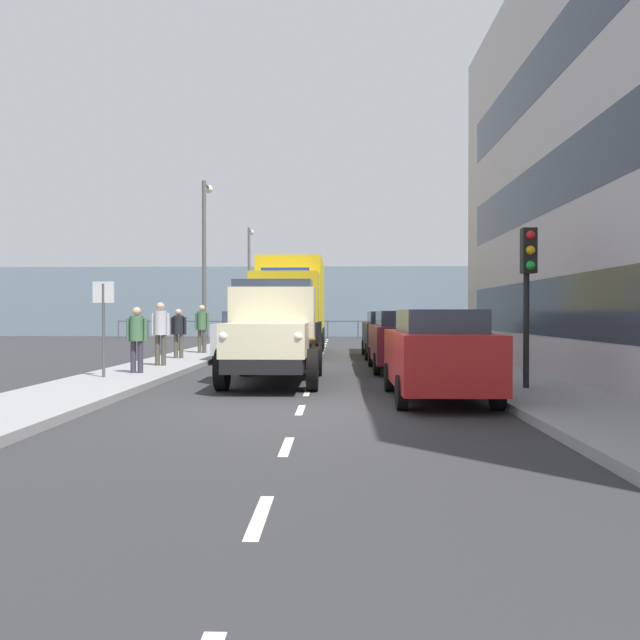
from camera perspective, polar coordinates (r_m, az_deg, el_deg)
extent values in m
plane|color=#2D2D30|center=(21.05, -0.11, -3.88)|extent=(80.00, 80.00, 0.00)
cube|color=gray|center=(21.40, 12.33, -3.62)|extent=(2.23, 40.74, 0.15)
cube|color=gray|center=(21.67, -12.38, -3.57)|extent=(2.23, 40.74, 0.15)
cube|color=silver|center=(5.27, -5.59, -17.62)|extent=(0.12, 1.10, 0.01)
cube|color=silver|center=(7.79, -3.12, -11.59)|extent=(0.12, 1.10, 0.01)
cube|color=silver|center=(10.62, -1.82, -8.31)|extent=(0.12, 1.10, 0.01)
cube|color=silver|center=(12.90, -1.20, -6.72)|extent=(0.12, 1.10, 0.01)
cube|color=silver|center=(15.78, -0.68, -5.38)|extent=(0.12, 1.10, 0.01)
cube|color=silver|center=(18.68, -0.32, -4.44)|extent=(0.12, 1.10, 0.01)
cube|color=silver|center=(21.01, -0.11, -3.88)|extent=(0.12, 1.10, 0.01)
cube|color=silver|center=(23.31, 0.06, -3.43)|extent=(0.12, 1.10, 0.01)
cube|color=silver|center=(25.81, 0.21, -3.04)|extent=(0.12, 1.10, 0.01)
cube|color=silver|center=(28.24, 0.33, -2.72)|extent=(0.12, 1.10, 0.01)
cube|color=silver|center=(30.78, 0.44, -2.45)|extent=(0.12, 1.10, 0.01)
cube|color=silver|center=(33.33, 0.53, -2.21)|extent=(0.12, 1.10, 0.01)
cube|color=silver|center=(36.09, 0.61, -2.00)|extent=(0.12, 1.10, 0.01)
cube|color=silver|center=(38.64, 0.68, -1.82)|extent=(0.12, 1.10, 0.01)
cube|color=#2D3847|center=(14.71, 21.97, 1.15)|extent=(0.08, 17.59, 1.40)
cube|color=#2D3847|center=(15.04, 22.02, 12.66)|extent=(0.08, 17.59, 1.40)
cube|color=#2D3847|center=(15.94, 22.07, 23.26)|extent=(0.08, 17.59, 1.40)
cube|color=gray|center=(44.35, 0.80, 1.72)|extent=(80.00, 0.80, 5.00)
cylinder|color=#4C5156|center=(42.89, 19.78, -0.82)|extent=(0.08, 0.08, 1.20)
cylinder|color=#4C5156|center=(42.31, 17.20, -0.83)|extent=(0.08, 0.08, 1.20)
cylinder|color=#4C5156|center=(41.82, 14.56, -0.84)|extent=(0.08, 0.08, 1.20)
cylinder|color=#4C5156|center=(41.42, 11.86, -0.85)|extent=(0.08, 0.08, 1.20)
cylinder|color=#4C5156|center=(41.11, 9.12, -0.85)|extent=(0.08, 0.08, 1.20)
cylinder|color=#4C5156|center=(40.89, 6.34, -0.86)|extent=(0.08, 0.08, 1.20)
cylinder|color=#4C5156|center=(40.78, 3.54, -0.86)|extent=(0.08, 0.08, 1.20)
cylinder|color=#4C5156|center=(40.76, 0.73, -0.86)|extent=(0.08, 0.08, 1.20)
cylinder|color=#4C5156|center=(40.84, -2.08, -0.86)|extent=(0.08, 0.08, 1.20)
cylinder|color=#4C5156|center=(41.02, -4.87, -0.85)|extent=(0.08, 0.08, 1.20)
cylinder|color=#4C5156|center=(41.29, -7.63, -0.84)|extent=(0.08, 0.08, 1.20)
cylinder|color=#4C5156|center=(41.66, -10.34, -0.84)|extent=(0.08, 0.08, 1.20)
cylinder|color=#4C5156|center=(42.12, -13.01, -0.83)|extent=(0.08, 0.08, 1.20)
cylinder|color=#4C5156|center=(42.67, -15.61, -0.81)|extent=(0.08, 0.08, 1.20)
cylinder|color=#4C5156|center=(43.30, -18.14, -0.80)|extent=(0.08, 0.08, 1.20)
cube|color=#4C5156|center=(40.75, 0.73, -0.13)|extent=(28.00, 0.08, 0.08)
cube|color=black|center=(14.86, -4.17, -3.44)|extent=(1.64, 5.60, 0.30)
cube|color=beige|center=(13.00, -4.99, -1.82)|extent=(1.72, 1.90, 0.70)
cube|color=silver|center=(12.11, -5.48, -2.14)|extent=(1.16, 0.08, 0.56)
sphere|color=white|center=(12.04, -2.01, -1.53)|extent=(0.20, 0.20, 0.20)
sphere|color=white|center=(12.22, -8.90, -1.51)|extent=(0.20, 0.20, 0.20)
cube|color=beige|center=(14.49, -4.31, 0.71)|extent=(1.93, 1.34, 1.15)
cube|color=#2D3847|center=(14.50, -4.31, 2.59)|extent=(1.78, 1.23, 0.56)
cube|color=#2D2319|center=(16.19, -3.69, -2.29)|extent=(2.10, 2.80, 0.16)
cube|color=black|center=(16.11, -0.12, -1.17)|extent=(0.08, 2.80, 0.56)
cube|color=black|center=(16.30, -7.22, -1.15)|extent=(0.08, 2.80, 0.56)
cylinder|color=black|center=(13.14, -0.70, -4.63)|extent=(0.24, 0.90, 0.90)
cylinder|color=black|center=(13.36, -9.04, -4.55)|extent=(0.24, 0.90, 0.90)
cylinder|color=black|center=(16.34, -0.25, -3.60)|extent=(0.24, 0.90, 0.90)
cylinder|color=black|center=(16.52, -6.97, -3.56)|extent=(0.24, 0.90, 0.90)
cube|color=gold|center=(22.25, -3.23, 1.05)|extent=(2.40, 2.21, 2.60)
cube|color=#2D3847|center=(22.26, -3.23, 2.52)|extent=(2.20, 2.04, 0.80)
cube|color=#1933B2|center=(22.30, -3.23, 4.65)|extent=(1.75, 0.20, 0.16)
cube|color=gold|center=(26.24, -2.50, 2.19)|extent=(2.50, 5.95, 3.00)
cube|color=black|center=(25.31, -2.65, -1.54)|extent=(2.00, 8.07, 0.36)
cylinder|color=black|center=(22.29, -0.26, -2.29)|extent=(0.28, 1.04, 1.04)
cylinder|color=black|center=(22.49, -6.13, -2.27)|extent=(0.28, 1.04, 1.04)
cylinder|color=black|center=(25.90, 0.00, -1.88)|extent=(0.28, 1.04, 1.04)
cylinder|color=black|center=(26.07, -5.06, -1.87)|extent=(0.28, 1.04, 1.04)
cylinder|color=black|center=(28.02, 0.12, -1.69)|extent=(0.28, 1.04, 1.04)
cylinder|color=black|center=(28.18, -4.56, -1.68)|extent=(0.28, 1.04, 1.04)
cube|color=#B21E1E|center=(11.98, 10.79, -3.47)|extent=(1.71, 4.06, 1.00)
cube|color=#2D3847|center=(11.75, 10.95, -0.08)|extent=(1.40, 2.23, 0.42)
cylinder|color=black|center=(13.17, 6.40, -5.28)|extent=(0.18, 0.60, 0.60)
cylinder|color=black|center=(13.40, 13.36, -5.19)|extent=(0.18, 0.60, 0.60)
cylinder|color=black|center=(10.68, 7.54, -6.66)|extent=(0.18, 0.60, 0.60)
cylinder|color=black|center=(10.96, 16.06, -6.49)|extent=(0.18, 0.60, 0.60)
cube|color=maroon|center=(17.92, 7.73, -2.11)|extent=(1.80, 4.37, 1.00)
cube|color=#2D3847|center=(17.70, 7.80, 0.15)|extent=(1.48, 2.40, 0.42)
cylinder|color=black|center=(19.23, 4.75, -3.41)|extent=(0.18, 0.60, 0.60)
cylinder|color=black|center=(19.40, 9.82, -3.39)|extent=(0.18, 0.60, 0.60)
cylinder|color=black|center=(16.53, 5.27, -4.07)|extent=(0.18, 0.60, 0.60)
cylinder|color=black|center=(16.73, 11.15, -4.03)|extent=(0.18, 0.60, 0.60)
cube|color=black|center=(23.25, 6.32, -1.48)|extent=(1.78, 4.57, 1.00)
cube|color=#2D3847|center=(23.03, 6.36, 0.26)|extent=(1.46, 2.51, 0.42)
cylinder|color=black|center=(24.63, 4.09, -2.53)|extent=(0.18, 0.60, 0.60)
cylinder|color=black|center=(24.76, 8.00, -2.52)|extent=(0.18, 0.60, 0.60)
cylinder|color=black|center=(21.81, 4.41, -2.94)|extent=(0.18, 0.60, 0.60)
cylinder|color=black|center=(21.95, 8.82, -2.92)|extent=(0.18, 0.60, 0.60)
cube|color=#B7BABF|center=(21.84, -6.72, -1.62)|extent=(1.72, 4.53, 1.00)
cube|color=#2D3847|center=(22.02, -6.65, 0.25)|extent=(1.41, 2.49, 0.42)
cylinder|color=black|center=(20.37, -5.01, -3.19)|extent=(0.18, 0.60, 0.60)
cylinder|color=black|center=(20.62, -9.54, -3.15)|extent=(0.18, 0.60, 0.60)
cylinder|color=black|center=(23.16, -4.21, -2.73)|extent=(0.18, 0.60, 0.60)
cylinder|color=black|center=(23.38, -8.21, -2.70)|extent=(0.18, 0.60, 0.60)
cube|color=#1E6670|center=(27.82, -4.92, -1.14)|extent=(1.88, 4.52, 1.00)
cube|color=#2D3847|center=(28.01, -4.88, 0.33)|extent=(1.54, 2.48, 0.42)
cylinder|color=black|center=(26.36, -3.33, -2.32)|extent=(0.18, 0.60, 0.60)
cylinder|color=black|center=(26.57, -7.18, -2.30)|extent=(0.18, 0.60, 0.60)
cylinder|color=black|center=(29.15, -2.86, -2.04)|extent=(0.18, 0.60, 0.60)
cylinder|color=black|center=(29.34, -6.35, -2.02)|extent=(0.18, 0.60, 0.60)
cylinder|color=#383342|center=(16.20, -16.27, -3.30)|extent=(0.14, 0.14, 0.80)
cylinder|color=#383342|center=(16.25, -16.87, -3.29)|extent=(0.14, 0.14, 0.80)
cylinder|color=#47724C|center=(16.19, -16.58, -0.75)|extent=(0.34, 0.34, 0.64)
cylinder|color=#47724C|center=(16.12, -15.84, -0.87)|extent=(0.09, 0.09, 0.59)
cylinder|color=#47724C|center=(16.26, -17.31, -0.86)|extent=(0.09, 0.09, 0.59)
sphere|color=tan|center=(16.19, -16.58, 0.76)|extent=(0.22, 0.22, 0.22)
cylinder|color=#4C473D|center=(18.32, -14.25, -2.72)|extent=(0.14, 0.14, 0.88)
cylinder|color=#4C473D|center=(18.37, -14.79, -2.71)|extent=(0.14, 0.14, 0.88)
cylinder|color=silver|center=(18.31, -14.53, -0.25)|extent=(0.34, 0.34, 0.70)
cylinder|color=silver|center=(18.25, -13.87, -0.36)|extent=(0.09, 0.09, 0.64)
cylinder|color=silver|center=(18.38, -15.19, -0.36)|extent=(0.09, 0.09, 0.64)
sphere|color=tan|center=(18.31, -14.53, 1.21)|extent=(0.24, 0.24, 0.24)
cylinder|color=#4C473D|center=(21.17, -12.71, -2.38)|extent=(0.14, 0.14, 0.80)
cylinder|color=#4C473D|center=(21.21, -13.18, -2.38)|extent=(0.14, 0.14, 0.80)
cylinder|color=black|center=(21.17, -12.95, -0.44)|extent=(0.34, 0.34, 0.63)
cylinder|color=black|center=(21.11, -12.37, -0.53)|extent=(0.09, 0.09, 0.58)
cylinder|color=black|center=(21.22, -13.52, -0.53)|extent=(0.09, 0.09, 0.58)
sphere|color=tan|center=(21.16, -12.95, 0.70)|extent=(0.22, 0.22, 0.22)
cylinder|color=#4C473D|center=(23.87, -10.65, -1.94)|extent=(0.14, 0.14, 0.88)
cylinder|color=#4C473D|center=(23.91, -11.07, -1.94)|extent=(0.14, 0.14, 0.88)
cylinder|color=#47724C|center=(23.87, -10.86, -0.05)|extent=(0.34, 0.34, 0.70)
cylinder|color=#47724C|center=(23.82, -10.34, -0.13)|extent=(0.09, 0.09, 0.64)
cylinder|color=#47724C|center=(23.92, -11.38, -0.13)|extent=(0.09, 0.09, 0.64)
sphere|color=tan|center=(23.87, -10.86, 1.07)|extent=(0.24, 0.24, 0.24)
cylinder|color=black|center=(13.11, 18.53, 1.02)|extent=(0.12, 0.12, 3.20)
cube|color=black|center=(13.03, 18.73, 6.08)|extent=(0.28, 0.24, 0.90)
sphere|color=red|center=(12.95, 18.89, 7.45)|extent=(0.18, 0.18, 0.18)
sphere|color=orange|center=(12.92, 18.88, 6.13)|extent=(0.18, 0.18, 0.18)
sphere|color=green|center=(12.89, 18.88, 4.80)|extent=(0.18, 0.18, 0.18)
cylinder|color=#59595B|center=(24.15, -10.66, 4.87)|extent=(0.16, 0.16, 6.59)
cylinder|color=#59595B|center=(25.03, -10.45, 12.11)|extent=(0.10, 0.90, 0.10)
sphere|color=silver|center=(25.45, -10.23, 11.81)|extent=(0.32, 0.32, 0.32)
cylinder|color=#59595B|center=(36.31, -6.57, 3.38)|extent=(0.16, 0.16, 6.51)
cylinder|color=#59595B|center=(37.04, -6.47, 8.23)|extent=(0.10, 0.90, 0.10)
sphere|color=silver|center=(37.47, -6.38, 8.06)|extent=(0.32, 0.32, 0.32)
cylinder|color=#4C4C4C|center=(15.37, -19.37, -0.91)|extent=(0.07, 0.07, 2.20)
cube|color=silver|center=(15.37, -19.39, 2.44)|extent=(0.50, 0.04, 0.50)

